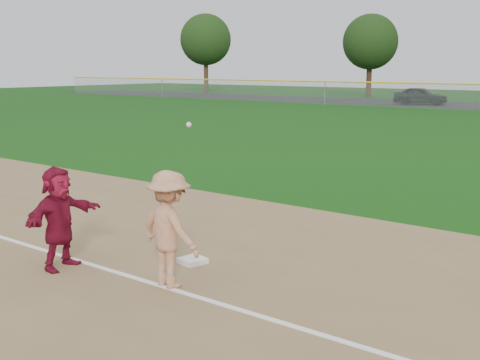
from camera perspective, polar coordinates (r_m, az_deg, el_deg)
The scene contains 8 objects.
ground at distance 10.11m, azimuth -5.22°, elevation -8.53°, with size 160.00×160.00×0.00m, color #11430D.
foul_line at distance 9.56m, azimuth -8.51°, elevation -9.59°, with size 60.00×0.10×0.01m, color white.
first_base at distance 10.38m, azimuth -4.52°, elevation -7.62°, with size 0.40×0.40×0.09m, color white.
base_runner at distance 10.34m, azimuth -16.80°, elevation -3.43°, with size 1.59×0.51×1.72m, color maroon.
car_left at distance 55.37m, azimuth 16.76°, elevation 7.66°, with size 1.82×4.53×1.54m, color black.
first_base_play at distance 9.13m, azimuth -6.71°, elevation -4.66°, with size 1.22×0.94×2.47m.
tree_0 at distance 77.72m, azimuth -3.27°, elevation 13.14°, with size 6.40×6.40×9.81m.
tree_1 at distance 66.47m, azimuth 12.26°, elevation 12.67°, with size 5.80×5.80×8.75m.
Camera 1 is at (6.49, -7.00, 3.33)m, focal length 45.00 mm.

